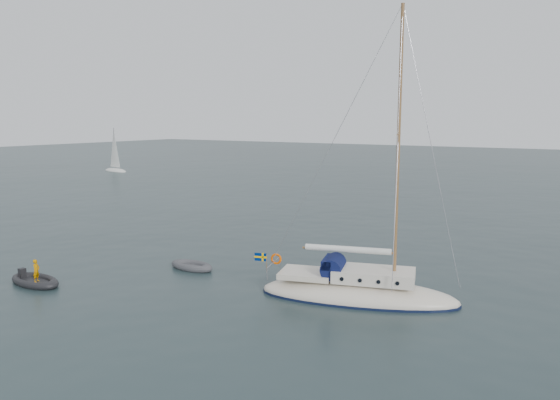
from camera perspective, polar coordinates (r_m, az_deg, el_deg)
The scene contains 5 objects.
ground at distance 29.12m, azimuth 1.22°, elevation -9.09°, with size 300.00×300.00×0.00m, color black.
sailboat at distance 27.23m, azimuth 8.18°, elevation -8.01°, with size 10.22×3.06×14.56m.
dinghy at distance 32.84m, azimuth -9.22°, elevation -6.81°, with size 2.96×1.34×0.42m.
rib at distance 32.35m, azimuth -24.24°, elevation -7.65°, with size 3.54×1.61×1.41m.
distant_yacht_a at distance 95.38m, azimuth -16.90°, elevation 4.86°, with size 5.82×3.10×7.71m.
Camera 1 is at (14.20, -23.85, 8.82)m, focal length 35.00 mm.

